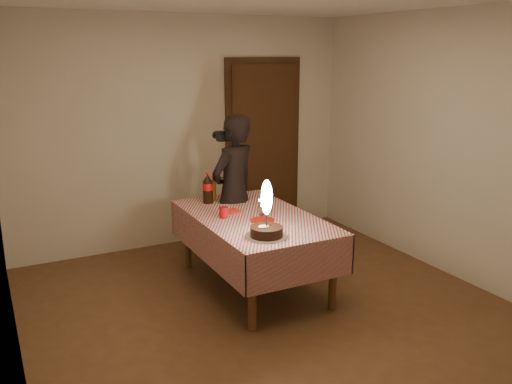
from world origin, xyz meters
The scene contains 12 objects.
ground centered at (0.00, 0.00, 0.00)m, with size 4.00×4.50×0.01m, color brown.
room_shell centered at (0.03, 0.08, 1.65)m, with size 4.04×4.54×2.62m.
dining_table centered at (0.09, 0.70, 0.61)m, with size 1.02×1.72×0.71m.
birthday_cake centered at (-0.08, 0.13, 0.83)m, with size 0.34×0.34×0.48m.
red_plate centered at (0.10, 0.54, 0.71)m, with size 0.22×0.22×0.01m, color red.
red_cup centered at (-0.18, 0.78, 0.76)m, with size 0.08×0.08×0.10m, color #B80C14.
clear_cup centered at (0.18, 0.70, 0.75)m, with size 0.07×0.07×0.09m, color white.
napkin_stack centered at (-0.05, 0.90, 0.72)m, with size 0.15×0.15×0.02m, color red.
cola_bottle centered at (-0.11, 1.31, 0.86)m, with size 0.10×0.10×0.32m.
amber_bottle_left centered at (-0.03, 1.38, 0.83)m, with size 0.06×0.06×0.25m.
amber_bottle_right centered at (0.24, 1.36, 0.83)m, with size 0.06×0.06×0.25m.
photographer centered at (0.16, 1.29, 0.80)m, with size 0.69×0.59×1.59m.
Camera 1 is at (-2.09, -3.58, 2.19)m, focal length 38.00 mm.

